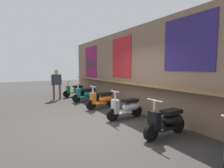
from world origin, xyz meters
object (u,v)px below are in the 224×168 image
(scooter_green, at_px, (76,90))
(scooter_teal, at_px, (87,94))
(scooter_orange, at_px, (103,99))
(scooter_silver, at_px, (127,107))
(shopper_browsing, at_px, (57,81))
(scooter_black, at_px, (168,121))

(scooter_green, xyz_separation_m, scooter_teal, (1.77, 0.00, 0.00))
(scooter_teal, bearing_deg, scooter_orange, 92.56)
(scooter_orange, relative_size, scooter_silver, 1.00)
(scooter_teal, xyz_separation_m, scooter_silver, (3.42, 0.00, 0.00))
(scooter_teal, relative_size, scooter_orange, 1.00)
(scooter_teal, relative_size, shopper_browsing, 0.86)
(scooter_silver, bearing_deg, scooter_teal, -90.68)
(scooter_green, distance_m, shopper_browsing, 1.43)
(scooter_teal, distance_m, scooter_orange, 1.69)
(scooter_orange, distance_m, shopper_browsing, 3.31)
(scooter_orange, bearing_deg, shopper_browsing, -72.02)
(scooter_black, bearing_deg, scooter_silver, -91.46)
(scooter_teal, relative_size, scooter_black, 1.00)
(scooter_orange, bearing_deg, scooter_green, -93.99)
(shopper_browsing, bearing_deg, scooter_orange, -168.10)
(scooter_teal, xyz_separation_m, scooter_black, (5.13, 0.00, 0.00))
(scooter_green, relative_size, scooter_orange, 1.00)
(scooter_teal, bearing_deg, scooter_black, 92.56)
(scooter_teal, distance_m, scooter_silver, 3.42)
(scooter_silver, bearing_deg, scooter_orange, -90.68)
(scooter_orange, xyz_separation_m, scooter_silver, (1.73, 0.00, 0.00))
(scooter_green, bearing_deg, scooter_silver, 86.98)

